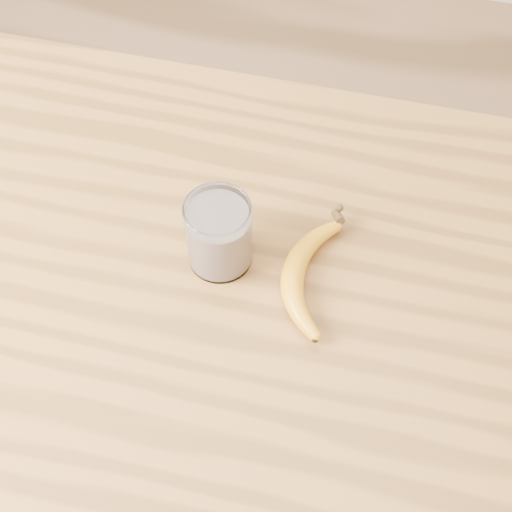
# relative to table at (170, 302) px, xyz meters

# --- Properties ---
(table) EXTENTS (1.20, 0.80, 0.90)m
(table) POSITION_rel_table_xyz_m (0.00, 0.00, 0.00)
(table) COLOR olive
(table) RESTS_ON ground
(smoothie_glass) EXTENTS (0.09, 0.09, 0.12)m
(smoothie_glass) POSITION_rel_table_xyz_m (0.08, 0.02, 0.18)
(smoothie_glass) COLOR white
(smoothie_glass) RESTS_ON table
(banana) EXTENTS (0.11, 0.28, 0.03)m
(banana) POSITION_rel_table_xyz_m (0.19, 0.01, 0.15)
(banana) COLOR orange
(banana) RESTS_ON table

